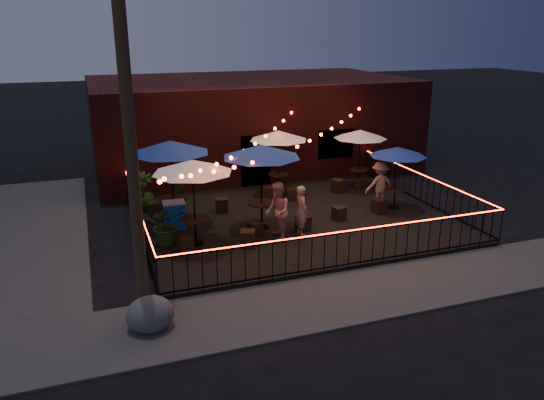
{
  "coord_description": "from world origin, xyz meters",
  "views": [
    {
      "loc": [
        -6.22,
        -13.43,
        6.26
      ],
      "look_at": [
        -0.91,
        1.51,
        1.03
      ],
      "focal_mm": 35.0,
      "sensor_mm": 36.0,
      "label": 1
    }
  ],
  "objects_px": {
    "cafe_table_3": "(278,136)",
    "utility_pole": "(130,144)",
    "cafe_table_0": "(192,168)",
    "cafe_table_4": "(398,152)",
    "cooler": "(174,215)",
    "cafe_table_2": "(261,152)",
    "cafe_table_5": "(360,135)",
    "cafe_table_1": "(170,148)",
    "boulder": "(150,314)"
  },
  "relations": [
    {
      "from": "cafe_table_2",
      "to": "boulder",
      "type": "xyz_separation_m",
      "value": [
        -4.07,
        -4.62,
        -2.23
      ]
    },
    {
      "from": "cafe_table_4",
      "to": "cafe_table_5",
      "type": "bearing_deg",
      "value": 89.24
    },
    {
      "from": "boulder",
      "to": "cooler",
      "type": "bearing_deg",
      "value": 75.02
    },
    {
      "from": "cafe_table_3",
      "to": "boulder",
      "type": "height_order",
      "value": "cafe_table_3"
    },
    {
      "from": "cafe_table_4",
      "to": "cafe_table_5",
      "type": "height_order",
      "value": "cafe_table_5"
    },
    {
      "from": "cafe_table_0",
      "to": "boulder",
      "type": "xyz_separation_m",
      "value": [
        -1.83,
        -4.01,
        -2.1
      ]
    },
    {
      "from": "cafe_table_0",
      "to": "boulder",
      "type": "distance_m",
      "value": 4.88
    },
    {
      "from": "cafe_table_0",
      "to": "cafe_table_2",
      "type": "xyz_separation_m",
      "value": [
        2.25,
        0.61,
        0.13
      ]
    },
    {
      "from": "cafe_table_4",
      "to": "boulder",
      "type": "bearing_deg",
      "value": -151.6
    },
    {
      "from": "utility_pole",
      "to": "cafe_table_1",
      "type": "height_order",
      "value": "utility_pole"
    },
    {
      "from": "cafe_table_4",
      "to": "cafe_table_5",
      "type": "relative_size",
      "value": 0.85
    },
    {
      "from": "cooler",
      "to": "cafe_table_1",
      "type": "bearing_deg",
      "value": 84.72
    },
    {
      "from": "cafe_table_3",
      "to": "cafe_table_5",
      "type": "xyz_separation_m",
      "value": [
        3.28,
        -0.27,
        -0.12
      ]
    },
    {
      "from": "cafe_table_5",
      "to": "boulder",
      "type": "distance_m",
      "value": 12.06
    },
    {
      "from": "cafe_table_0",
      "to": "cafe_table_2",
      "type": "relative_size",
      "value": 0.93
    },
    {
      "from": "utility_pole",
      "to": "cafe_table_1",
      "type": "bearing_deg",
      "value": 73.56
    },
    {
      "from": "cafe_table_0",
      "to": "cooler",
      "type": "relative_size",
      "value": 2.82
    },
    {
      "from": "cafe_table_2",
      "to": "cafe_table_3",
      "type": "height_order",
      "value": "cafe_table_2"
    },
    {
      "from": "cafe_table_4",
      "to": "cafe_table_0",
      "type": "bearing_deg",
      "value": -172.9
    },
    {
      "from": "cafe_table_3",
      "to": "cafe_table_1",
      "type": "bearing_deg",
      "value": -155.4
    },
    {
      "from": "utility_pole",
      "to": "boulder",
      "type": "relative_size",
      "value": 8.3
    },
    {
      "from": "utility_pole",
      "to": "cafe_table_0",
      "type": "xyz_separation_m",
      "value": [
        1.9,
        3.49,
        -1.53
      ]
    },
    {
      "from": "cafe_table_2",
      "to": "cafe_table_5",
      "type": "bearing_deg",
      "value": 30.9
    },
    {
      "from": "cafe_table_3",
      "to": "cooler",
      "type": "distance_m",
      "value": 5.33
    },
    {
      "from": "cafe_table_4",
      "to": "cooler",
      "type": "distance_m",
      "value": 7.81
    },
    {
      "from": "cafe_table_1",
      "to": "cafe_table_4",
      "type": "relative_size",
      "value": 1.33
    },
    {
      "from": "cafe_table_2",
      "to": "cafe_table_3",
      "type": "xyz_separation_m",
      "value": [
        1.77,
        3.3,
        -0.25
      ]
    },
    {
      "from": "cafe_table_3",
      "to": "cooler",
      "type": "relative_size",
      "value": 2.68
    },
    {
      "from": "utility_pole",
      "to": "cafe_table_0",
      "type": "height_order",
      "value": "utility_pole"
    },
    {
      "from": "cafe_table_3",
      "to": "cafe_table_0",
      "type": "bearing_deg",
      "value": -135.79
    },
    {
      "from": "cafe_table_3",
      "to": "cafe_table_4",
      "type": "height_order",
      "value": "cafe_table_3"
    },
    {
      "from": "utility_pole",
      "to": "cafe_table_3",
      "type": "bearing_deg",
      "value": 51.36
    },
    {
      "from": "utility_pole",
      "to": "cafe_table_0",
      "type": "relative_size",
      "value": 3.15
    },
    {
      "from": "cafe_table_3",
      "to": "utility_pole",
      "type": "bearing_deg",
      "value": -128.64
    },
    {
      "from": "cooler",
      "to": "cafe_table_2",
      "type": "bearing_deg",
      "value": -14.58
    },
    {
      "from": "cooler",
      "to": "cafe_table_0",
      "type": "bearing_deg",
      "value": -72.6
    },
    {
      "from": "cafe_table_1",
      "to": "cooler",
      "type": "bearing_deg",
      "value": -98.38
    },
    {
      "from": "cafe_table_0",
      "to": "cafe_table_3",
      "type": "height_order",
      "value": "cafe_table_0"
    },
    {
      "from": "boulder",
      "to": "cafe_table_4",
      "type": "bearing_deg",
      "value": 28.4
    },
    {
      "from": "cafe_table_2",
      "to": "cafe_table_3",
      "type": "relative_size",
      "value": 1.14
    },
    {
      "from": "utility_pole",
      "to": "cafe_table_3",
      "type": "height_order",
      "value": "utility_pole"
    },
    {
      "from": "cafe_table_1",
      "to": "cafe_table_3",
      "type": "height_order",
      "value": "cafe_table_1"
    },
    {
      "from": "utility_pole",
      "to": "cafe_table_2",
      "type": "height_order",
      "value": "utility_pole"
    },
    {
      "from": "cafe_table_2",
      "to": "cafe_table_0",
      "type": "bearing_deg",
      "value": -164.79
    },
    {
      "from": "cafe_table_0",
      "to": "utility_pole",
      "type": "bearing_deg",
      "value": -118.52
    },
    {
      "from": "cafe_table_5",
      "to": "cafe_table_2",
      "type": "bearing_deg",
      "value": -149.1
    },
    {
      "from": "cafe_table_1",
      "to": "boulder",
      "type": "xyz_separation_m",
      "value": [
        -1.53,
        -5.95,
        -2.27
      ]
    },
    {
      "from": "cafe_table_0",
      "to": "cafe_table_1",
      "type": "height_order",
      "value": "cafe_table_1"
    },
    {
      "from": "cafe_table_2",
      "to": "cafe_table_5",
      "type": "distance_m",
      "value": 5.91
    },
    {
      "from": "cafe_table_3",
      "to": "cooler",
      "type": "bearing_deg",
      "value": -150.66
    }
  ]
}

